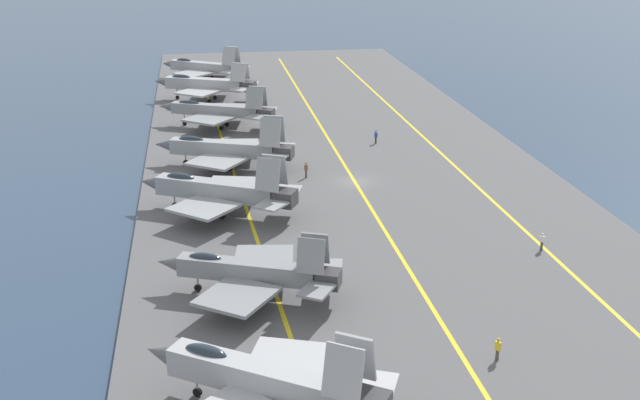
{
  "coord_description": "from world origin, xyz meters",
  "views": [
    {
      "loc": [
        -84.4,
        17.21,
        29.59
      ],
      "look_at": [
        -12.22,
        5.89,
        2.9
      ],
      "focal_mm": 45.0,
      "sensor_mm": 36.0,
      "label": 1
    }
  ],
  "objects_px": {
    "parked_jet_sixth": "(218,110)",
    "parked_jet_seventh": "(206,84)",
    "crew_yellow_vest": "(498,348)",
    "parked_jet_second": "(264,379)",
    "parked_jet_fourth": "(218,190)",
    "crew_blue_vest": "(376,136)",
    "parked_jet_fifth": "(226,148)",
    "crew_brown_vest": "(306,169)",
    "parked_jet_third": "(251,271)",
    "parked_jet_eighth": "(204,67)",
    "crew_white_vest": "(542,241)"
  },
  "relations": [
    {
      "from": "parked_jet_fourth",
      "to": "crew_blue_vest",
      "type": "xyz_separation_m",
      "value": [
        22.75,
        -21.34,
        -1.54
      ]
    },
    {
      "from": "crew_white_vest",
      "to": "crew_brown_vest",
      "type": "distance_m",
      "value": 30.02
    },
    {
      "from": "crew_brown_vest",
      "to": "parked_jet_fourth",
      "type": "bearing_deg",
      "value": 134.22
    },
    {
      "from": "parked_jet_fourth",
      "to": "crew_white_vest",
      "type": "bearing_deg",
      "value": -115.99
    },
    {
      "from": "parked_jet_second",
      "to": "crew_brown_vest",
      "type": "height_order",
      "value": "parked_jet_second"
    },
    {
      "from": "parked_jet_sixth",
      "to": "parked_jet_second",
      "type": "bearing_deg",
      "value": -179.85
    },
    {
      "from": "parked_jet_third",
      "to": "crew_blue_vest",
      "type": "bearing_deg",
      "value": -24.97
    },
    {
      "from": "parked_jet_third",
      "to": "parked_jet_second",
      "type": "bearing_deg",
      "value": 178.42
    },
    {
      "from": "parked_jet_fourth",
      "to": "crew_yellow_vest",
      "type": "bearing_deg",
      "value": -150.34
    },
    {
      "from": "parked_jet_eighth",
      "to": "crew_yellow_vest",
      "type": "relative_size",
      "value": 9.42
    },
    {
      "from": "parked_jet_eighth",
      "to": "crew_brown_vest",
      "type": "distance_m",
      "value": 59.02
    },
    {
      "from": "crew_yellow_vest",
      "to": "parked_jet_fifth",
      "type": "bearing_deg",
      "value": 19.34
    },
    {
      "from": "parked_jet_second",
      "to": "parked_jet_fifth",
      "type": "height_order",
      "value": "parked_jet_fifth"
    },
    {
      "from": "parked_jet_fifth",
      "to": "parked_jet_sixth",
      "type": "height_order",
      "value": "parked_jet_fifth"
    },
    {
      "from": "parked_jet_third",
      "to": "crew_yellow_vest",
      "type": "relative_size",
      "value": 8.8
    },
    {
      "from": "parked_jet_seventh",
      "to": "crew_brown_vest",
      "type": "relative_size",
      "value": 9.18
    },
    {
      "from": "crew_yellow_vest",
      "to": "parked_jet_sixth",
      "type": "bearing_deg",
      "value": 14.23
    },
    {
      "from": "crew_yellow_vest",
      "to": "crew_blue_vest",
      "type": "relative_size",
      "value": 0.97
    },
    {
      "from": "parked_jet_fourth",
      "to": "parked_jet_seventh",
      "type": "xyz_separation_m",
      "value": [
        51.1,
        0.1,
        0.2
      ]
    },
    {
      "from": "parked_jet_third",
      "to": "parked_jet_sixth",
      "type": "distance_m",
      "value": 52.94
    },
    {
      "from": "parked_jet_fifth",
      "to": "parked_jet_eighth",
      "type": "bearing_deg",
      "value": 1.61
    },
    {
      "from": "parked_jet_sixth",
      "to": "crew_yellow_vest",
      "type": "bearing_deg",
      "value": -165.77
    },
    {
      "from": "parked_jet_seventh",
      "to": "parked_jet_eighth",
      "type": "xyz_separation_m",
      "value": [
        17.0,
        -0.05,
        -0.4
      ]
    },
    {
      "from": "parked_jet_third",
      "to": "parked_jet_sixth",
      "type": "height_order",
      "value": "parked_jet_sixth"
    },
    {
      "from": "parked_jet_fifth",
      "to": "parked_jet_eighth",
      "type": "relative_size",
      "value": 1.06
    },
    {
      "from": "parked_jet_fifth",
      "to": "crew_brown_vest",
      "type": "relative_size",
      "value": 9.23
    },
    {
      "from": "parked_jet_fifth",
      "to": "crew_blue_vest",
      "type": "xyz_separation_m",
      "value": [
        7.4,
        -19.92,
        -1.37
      ]
    },
    {
      "from": "parked_jet_fifth",
      "to": "crew_blue_vest",
      "type": "distance_m",
      "value": 21.29
    },
    {
      "from": "parked_jet_fourth",
      "to": "parked_jet_sixth",
      "type": "distance_m",
      "value": 33.9
    },
    {
      "from": "crew_blue_vest",
      "to": "parked_jet_fourth",
      "type": "bearing_deg",
      "value": 136.84
    },
    {
      "from": "parked_jet_sixth",
      "to": "crew_blue_vest",
      "type": "distance_m",
      "value": 23.02
    },
    {
      "from": "parked_jet_sixth",
      "to": "crew_yellow_vest",
      "type": "distance_m",
      "value": 67.12
    },
    {
      "from": "parked_jet_fourth",
      "to": "parked_jet_eighth",
      "type": "distance_m",
      "value": 68.1
    },
    {
      "from": "crew_yellow_vest",
      "to": "crew_white_vest",
      "type": "xyz_separation_m",
      "value": [
        17.28,
        -10.72,
        -0.02
      ]
    },
    {
      "from": "parked_jet_fourth",
      "to": "parked_jet_sixth",
      "type": "height_order",
      "value": "parked_jet_fourth"
    },
    {
      "from": "parked_jet_fourth",
      "to": "crew_yellow_vest",
      "type": "xyz_separation_m",
      "value": [
        -31.16,
        -17.74,
        -1.57
      ]
    },
    {
      "from": "parked_jet_sixth",
      "to": "parked_jet_seventh",
      "type": "height_order",
      "value": "parked_jet_seventh"
    },
    {
      "from": "parked_jet_second",
      "to": "parked_jet_third",
      "type": "height_order",
      "value": "parked_jet_second"
    },
    {
      "from": "parked_jet_seventh",
      "to": "parked_jet_eighth",
      "type": "relative_size",
      "value": 1.05
    },
    {
      "from": "parked_jet_fourth",
      "to": "crew_brown_vest",
      "type": "distance_m",
      "value": 14.43
    },
    {
      "from": "crew_white_vest",
      "to": "parked_jet_fifth",
      "type": "bearing_deg",
      "value": 42.77
    },
    {
      "from": "parked_jet_seventh",
      "to": "crew_white_vest",
      "type": "distance_m",
      "value": 71.0
    },
    {
      "from": "parked_jet_second",
      "to": "parked_jet_fifth",
      "type": "distance_m",
      "value": 50.39
    },
    {
      "from": "parked_jet_second",
      "to": "parked_jet_fifth",
      "type": "xyz_separation_m",
      "value": [
        50.39,
        0.01,
        -0.19
      ]
    },
    {
      "from": "parked_jet_fifth",
      "to": "parked_jet_fourth",
      "type": "bearing_deg",
      "value": 174.71
    },
    {
      "from": "parked_jet_third",
      "to": "parked_jet_fourth",
      "type": "height_order",
      "value": "parked_jet_fourth"
    },
    {
      "from": "parked_jet_seventh",
      "to": "parked_jet_fifth",
      "type": "bearing_deg",
      "value": -177.56
    },
    {
      "from": "parked_jet_fourth",
      "to": "crew_yellow_vest",
      "type": "height_order",
      "value": "parked_jet_fourth"
    },
    {
      "from": "crew_yellow_vest",
      "to": "crew_white_vest",
      "type": "bearing_deg",
      "value": -31.81
    },
    {
      "from": "parked_jet_fifth",
      "to": "crew_brown_vest",
      "type": "distance_m",
      "value": 10.43
    }
  ]
}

